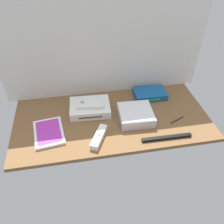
{
  "coord_description": "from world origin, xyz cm",
  "views": [
    {
      "loc": [
        -16.1,
        -89.85,
        80.67
      ],
      "look_at": [
        0.0,
        0.0,
        4.0
      ],
      "focal_mm": 37.65,
      "sensor_mm": 36.0,
      "label": 1
    }
  ],
  "objects_px": {
    "game_case": "(49,132)",
    "game_console": "(90,108)",
    "mini_computer": "(136,115)",
    "stylus_pen": "(177,120)",
    "network_router": "(150,94)",
    "sensor_bar": "(167,138)",
    "remote_wand": "(99,137)",
    "remote_classic_pad": "(90,104)"
  },
  "relations": [
    {
      "from": "game_case",
      "to": "game_console",
      "type": "bearing_deg",
      "value": 25.03
    },
    {
      "from": "mini_computer",
      "to": "stylus_pen",
      "type": "height_order",
      "value": "mini_computer"
    },
    {
      "from": "network_router",
      "to": "sensor_bar",
      "type": "relative_size",
      "value": 0.76
    },
    {
      "from": "remote_wand",
      "to": "remote_classic_pad",
      "type": "bearing_deg",
      "value": 121.36
    },
    {
      "from": "mini_computer",
      "to": "stylus_pen",
      "type": "xyz_separation_m",
      "value": [
        0.21,
        -0.05,
        -0.02
      ]
    },
    {
      "from": "game_case",
      "to": "stylus_pen",
      "type": "height_order",
      "value": "game_case"
    },
    {
      "from": "remote_wand",
      "to": "sensor_bar",
      "type": "bearing_deg",
      "value": 17.28
    },
    {
      "from": "game_console",
      "to": "remote_classic_pad",
      "type": "height_order",
      "value": "remote_classic_pad"
    },
    {
      "from": "game_case",
      "to": "remote_classic_pad",
      "type": "xyz_separation_m",
      "value": [
        0.22,
        0.13,
        0.05
      ]
    },
    {
      "from": "mini_computer",
      "to": "game_case",
      "type": "xyz_separation_m",
      "value": [
        -0.44,
        -0.03,
        -0.02
      ]
    },
    {
      "from": "mini_computer",
      "to": "game_case",
      "type": "height_order",
      "value": "mini_computer"
    },
    {
      "from": "game_console",
      "to": "game_case",
      "type": "xyz_separation_m",
      "value": [
        -0.21,
        -0.14,
        -0.01
      ]
    },
    {
      "from": "game_console",
      "to": "game_case",
      "type": "bearing_deg",
      "value": -144.41
    },
    {
      "from": "network_router",
      "to": "remote_wand",
      "type": "height_order",
      "value": "same"
    },
    {
      "from": "game_console",
      "to": "game_case",
      "type": "distance_m",
      "value": 0.25
    },
    {
      "from": "mini_computer",
      "to": "game_case",
      "type": "distance_m",
      "value": 0.44
    },
    {
      "from": "remote_classic_pad",
      "to": "sensor_bar",
      "type": "height_order",
      "value": "remote_classic_pad"
    },
    {
      "from": "network_router",
      "to": "mini_computer",
      "type": "bearing_deg",
      "value": -125.37
    },
    {
      "from": "remote_wand",
      "to": "stylus_pen",
      "type": "bearing_deg",
      "value": 35.37
    },
    {
      "from": "remote_wand",
      "to": "game_console",
      "type": "bearing_deg",
      "value": 121.85
    },
    {
      "from": "mini_computer",
      "to": "sensor_bar",
      "type": "bearing_deg",
      "value": -56.7
    },
    {
      "from": "game_console",
      "to": "mini_computer",
      "type": "relative_size",
      "value": 1.23
    },
    {
      "from": "remote_wand",
      "to": "game_case",
      "type": "bearing_deg",
      "value": -172.07
    },
    {
      "from": "remote_wand",
      "to": "mini_computer",
      "type": "bearing_deg",
      "value": 55.43
    },
    {
      "from": "remote_wand",
      "to": "remote_classic_pad",
      "type": "distance_m",
      "value": 0.21
    },
    {
      "from": "network_router",
      "to": "remote_classic_pad",
      "type": "relative_size",
      "value": 1.19
    },
    {
      "from": "remote_classic_pad",
      "to": "mini_computer",
      "type": "bearing_deg",
      "value": -16.95
    },
    {
      "from": "game_case",
      "to": "remote_wand",
      "type": "bearing_deg",
      "value": -26.27
    },
    {
      "from": "game_case",
      "to": "network_router",
      "type": "height_order",
      "value": "network_router"
    },
    {
      "from": "game_case",
      "to": "sensor_bar",
      "type": "bearing_deg",
      "value": -21.0
    },
    {
      "from": "game_console",
      "to": "network_router",
      "type": "bearing_deg",
      "value": 14.94
    },
    {
      "from": "mini_computer",
      "to": "stylus_pen",
      "type": "relative_size",
      "value": 1.97
    },
    {
      "from": "remote_classic_pad",
      "to": "game_console",
      "type": "bearing_deg",
      "value": 117.0
    },
    {
      "from": "sensor_bar",
      "to": "game_case",
      "type": "bearing_deg",
      "value": 167.67
    },
    {
      "from": "remote_classic_pad",
      "to": "network_router",
      "type": "bearing_deg",
      "value": 19.53
    },
    {
      "from": "remote_wand",
      "to": "network_router",
      "type": "bearing_deg",
      "value": 67.57
    },
    {
      "from": "mini_computer",
      "to": "remote_wand",
      "type": "bearing_deg",
      "value": -151.39
    },
    {
      "from": "game_case",
      "to": "stylus_pen",
      "type": "bearing_deg",
      "value": -8.92
    },
    {
      "from": "game_case",
      "to": "network_router",
      "type": "xyz_separation_m",
      "value": [
        0.57,
        0.21,
        0.01
      ]
    },
    {
      "from": "mini_computer",
      "to": "remote_classic_pad",
      "type": "distance_m",
      "value": 0.24
    },
    {
      "from": "network_router",
      "to": "stylus_pen",
      "type": "bearing_deg",
      "value": -69.93
    },
    {
      "from": "game_console",
      "to": "mini_computer",
      "type": "height_order",
      "value": "mini_computer"
    }
  ]
}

